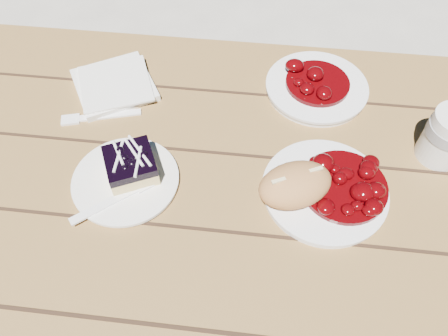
# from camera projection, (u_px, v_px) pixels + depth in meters

# --- Properties ---
(ground) EXTENTS (60.00, 60.00, 0.00)m
(ground) POSITION_uv_depth(u_px,v_px,m) (216.00, 319.00, 1.37)
(ground) COLOR #ABA59A
(ground) RESTS_ON ground
(picnic_table) EXTENTS (2.00, 1.55, 0.75)m
(picnic_table) POSITION_uv_depth(u_px,v_px,m) (212.00, 232.00, 0.89)
(picnic_table) COLOR brown
(picnic_table) RESTS_ON ground
(main_plate) EXTENTS (0.21, 0.21, 0.02)m
(main_plate) POSITION_uv_depth(u_px,v_px,m) (324.00, 191.00, 0.75)
(main_plate) COLOR white
(main_plate) RESTS_ON picnic_table
(goulash_stew) EXTENTS (0.15, 0.15, 0.04)m
(goulash_stew) POSITION_uv_depth(u_px,v_px,m) (346.00, 181.00, 0.73)
(goulash_stew) COLOR #4C0205
(goulash_stew) RESTS_ON main_plate
(bread_roll) EXTENTS (0.15, 0.13, 0.06)m
(bread_roll) POSITION_uv_depth(u_px,v_px,m) (295.00, 185.00, 0.71)
(bread_roll) COLOR #B77D46
(bread_roll) RESTS_ON main_plate
(dessert_plate) EXTENTS (0.18, 0.18, 0.01)m
(dessert_plate) POSITION_uv_depth(u_px,v_px,m) (126.00, 181.00, 0.77)
(dessert_plate) COLOR white
(dessert_plate) RESTS_ON picnic_table
(blueberry_cake) EXTENTS (0.11, 0.11, 0.05)m
(blueberry_cake) POSITION_uv_depth(u_px,v_px,m) (131.00, 165.00, 0.75)
(blueberry_cake) COLOR #EAD07F
(blueberry_cake) RESTS_ON dessert_plate
(fork_dessert) EXTENTS (0.14, 0.12, 0.00)m
(fork_dessert) POSITION_uv_depth(u_px,v_px,m) (105.00, 204.00, 0.73)
(fork_dessert) COLOR white
(fork_dessert) RESTS_ON dessert_plate
(coffee_cup) EXTENTS (0.08, 0.08, 0.10)m
(coffee_cup) POSITION_uv_depth(u_px,v_px,m) (448.00, 137.00, 0.77)
(coffee_cup) COLOR white
(coffee_cup) RESTS_ON picnic_table
(napkin_stack) EXTENTS (0.21, 0.21, 0.01)m
(napkin_stack) POSITION_uv_depth(u_px,v_px,m) (114.00, 85.00, 0.90)
(napkin_stack) COLOR white
(napkin_stack) RESTS_ON picnic_table
(fork_table) EXTENTS (0.16, 0.07, 0.00)m
(fork_table) POSITION_uv_depth(u_px,v_px,m) (109.00, 115.00, 0.86)
(fork_table) COLOR white
(fork_table) RESTS_ON picnic_table
(second_plate) EXTENTS (0.20, 0.20, 0.02)m
(second_plate) POSITION_uv_depth(u_px,v_px,m) (316.00, 88.00, 0.90)
(second_plate) COLOR white
(second_plate) RESTS_ON picnic_table
(second_stew) EXTENTS (0.13, 0.13, 0.04)m
(second_stew) POSITION_uv_depth(u_px,v_px,m) (319.00, 77.00, 0.87)
(second_stew) COLOR #4C0205
(second_stew) RESTS_ON second_plate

